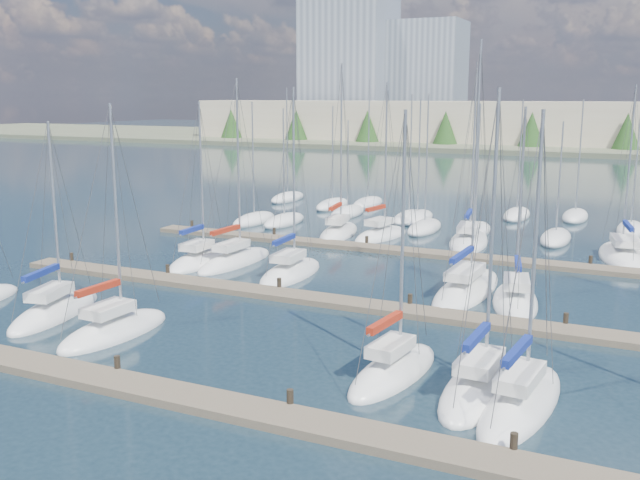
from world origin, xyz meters
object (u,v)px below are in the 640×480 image
at_px(sailboat_q, 623,256).
at_px(sailboat_k, 467,289).
at_px(sailboat_h, 200,261).
at_px(sailboat_n, 339,232).
at_px(sailboat_b, 55,312).
at_px(sailboat_o, 381,235).
at_px(sailboat_i, 235,261).
at_px(sailboat_f, 521,403).
at_px(sailboat_c, 114,331).
at_px(sailboat_l, 515,301).
at_px(sailboat_e, 481,386).
at_px(sailboat_d, 393,371).
at_px(sailboat_p, 469,241).
at_px(sailboat_j, 291,273).

bearing_deg(sailboat_q, sailboat_k, -130.25).
bearing_deg(sailboat_q, sailboat_h, -161.74).
relative_size(sailboat_n, sailboat_b, 1.35).
bearing_deg(sailboat_k, sailboat_o, 129.55).
bearing_deg(sailboat_i, sailboat_n, 82.18).
xyz_separation_m(sailboat_f, sailboat_c, (-19.23, 0.07, 0.00)).
bearing_deg(sailboat_o, sailboat_i, -103.99).
height_order(sailboat_l, sailboat_i, sailboat_i).
distance_m(sailboat_f, sailboat_n, 33.71).
bearing_deg(sailboat_q, sailboat_e, -108.35).
distance_m(sailboat_f, sailboat_k, 15.71).
bearing_deg(sailboat_k, sailboat_n, 138.92).
height_order(sailboat_c, sailboat_b, sailboat_c).
height_order(sailboat_n, sailboat_d, sailboat_n).
distance_m(sailboat_p, sailboat_n, 10.64).
height_order(sailboat_f, sailboat_d, sailboat_f).
height_order(sailboat_c, sailboat_i, sailboat_i).
distance_m(sailboat_c, sailboat_b, 5.05).
height_order(sailboat_e, sailboat_k, sailboat_k).
relative_size(sailboat_o, sailboat_l, 1.14).
relative_size(sailboat_j, sailboat_h, 1.08).
relative_size(sailboat_q, sailboat_b, 1.18).
xyz_separation_m(sailboat_o, sailboat_j, (-0.91, -14.13, -0.01)).
distance_m(sailboat_o, sailboat_i, 14.14).
bearing_deg(sailboat_e, sailboat_n, 126.04).
bearing_deg(sailboat_p, sailboat_j, -126.18).
bearing_deg(sailboat_p, sailboat_o, 177.44).
distance_m(sailboat_j, sailboat_b, 14.66).
bearing_deg(sailboat_q, sailboat_f, -104.72).
bearing_deg(sailboat_o, sailboat_l, -37.05).
bearing_deg(sailboat_l, sailboat_p, 100.89).
relative_size(sailboat_l, sailboat_i, 0.87).
height_order(sailboat_p, sailboat_q, sailboat_p).
bearing_deg(sailboat_j, sailboat_p, 58.81).
xyz_separation_m(sailboat_j, sailboat_q, (19.07, 14.39, -0.01)).
height_order(sailboat_j, sailboat_k, sailboat_k).
bearing_deg(sailboat_f, sailboat_c, -174.73).
bearing_deg(sailboat_n, sailboat_l, -48.73).
xyz_separation_m(sailboat_p, sailboat_e, (7.15, -27.78, 0.00)).
relative_size(sailboat_l, sailboat_d, 1.00).
xyz_separation_m(sailboat_c, sailboat_h, (-4.71, 14.03, -0.00)).
bearing_deg(sailboat_i, sailboat_p, 49.09).
distance_m(sailboat_o, sailboat_n, 3.57).
relative_size(sailboat_q, sailboat_i, 0.97).
relative_size(sailboat_p, sailboat_d, 1.26).
relative_size(sailboat_h, sailboat_i, 0.89).
relative_size(sailboat_f, sailboat_k, 0.77).
distance_m(sailboat_d, sailboat_b, 18.87).
height_order(sailboat_l, sailboat_k, sailboat_k).
bearing_deg(sailboat_k, sailboat_e, -72.25).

